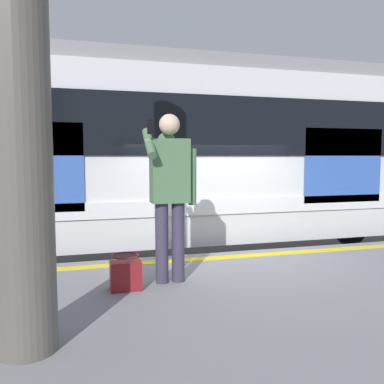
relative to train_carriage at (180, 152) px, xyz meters
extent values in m
plane|color=#4C4742|center=(-0.11, 1.84, -2.42)|extent=(25.59, 25.59, 0.00)
cube|color=gray|center=(-0.11, 4.22, -1.93)|extent=(17.06, 4.76, 0.96)
cube|color=yellow|center=(-0.11, 2.14, -1.45)|extent=(16.72, 0.16, 0.01)
cube|color=slate|center=(-0.11, 0.71, -2.34)|extent=(22.18, 0.08, 0.16)
cube|color=slate|center=(-0.11, -0.72, -2.34)|extent=(22.18, 0.08, 0.16)
cube|color=silver|center=(0.00, -0.01, -0.10)|extent=(13.97, 2.76, 2.72)
cube|color=gray|center=(0.00, -0.01, 1.38)|extent=(13.69, 2.54, 0.24)
cube|color=black|center=(0.00, 1.39, 0.37)|extent=(13.27, 0.03, 0.90)
cube|color=silver|center=(0.00, 1.39, -0.85)|extent=(13.27, 0.03, 0.24)
cube|color=#3359B2|center=(-2.44, 1.40, -0.24)|extent=(1.45, 0.02, 1.22)
cube|color=#3359B2|center=(2.44, 1.40, -0.24)|extent=(1.45, 0.02, 1.22)
cylinder|color=black|center=(-4.54, -1.11, -1.84)|extent=(0.84, 0.12, 0.84)
cylinder|color=#383347|center=(0.77, 2.97, -1.02)|extent=(0.14, 0.14, 0.87)
cylinder|color=#383347|center=(0.95, 2.97, -1.02)|extent=(0.14, 0.14, 0.87)
cube|color=#4C724C|center=(0.86, 2.97, -0.24)|extent=(0.40, 0.24, 0.68)
sphere|color=#4C724C|center=(0.86, 2.81, 0.07)|extent=(0.20, 0.20, 0.20)
sphere|color=beige|center=(0.86, 2.97, 0.24)|extent=(0.22, 0.22, 0.22)
cylinder|color=#4C724C|center=(0.61, 2.97, -0.31)|extent=(0.09, 0.09, 0.61)
cylinder|color=#4C724C|center=(1.09, 3.05, 0.04)|extent=(0.09, 0.42, 0.33)
cube|color=black|center=(1.09, 3.15, 0.20)|extent=(0.07, 0.02, 0.15)
cube|color=maroon|center=(1.35, 3.11, -1.30)|extent=(0.31, 0.19, 0.30)
torus|color=maroon|center=(1.35, 3.11, -1.09)|extent=(0.29, 0.29, 0.02)
cylinder|color=#59544C|center=(2.16, 4.23, 0.55)|extent=(0.42, 0.42, 4.00)
camera|label=1|loc=(1.78, 7.17, -0.10)|focal=37.79mm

